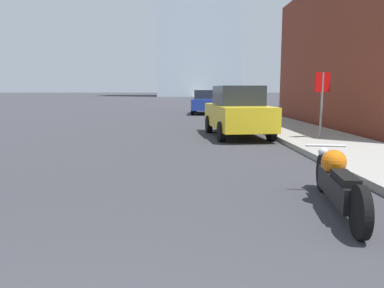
{
  "coord_description": "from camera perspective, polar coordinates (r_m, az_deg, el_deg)",
  "views": [
    {
      "loc": [
        0.93,
        -0.84,
        1.67
      ],
      "look_at": [
        1.19,
        6.17,
        0.65
      ],
      "focal_mm": 35.0,
      "sensor_mm": 36.0,
      "label": 1
    }
  ],
  "objects": [
    {
      "name": "parked_car_yellow",
      "position": [
        13.43,
        6.95,
        4.92
      ],
      "size": [
        2.08,
        4.35,
        1.8
      ],
      "rotation": [
        0.0,
        0.0,
        0.07
      ],
      "color": "gold",
      "rests_on": "ground_plane"
    },
    {
      "name": "sidewalk",
      "position": [
        41.12,
        4.28,
        6.08
      ],
      "size": [
        2.73,
        240.0,
        0.15
      ],
      "color": "gray",
      "rests_on": "ground_plane"
    },
    {
      "name": "stop_sign",
      "position": [
        12.38,
        19.2,
        7.29
      ],
      "size": [
        0.57,
        0.26,
        2.04
      ],
      "color": "slate",
      "rests_on": "sidewalk"
    },
    {
      "name": "pedestrian",
      "position": [
        19.01,
        10.62,
        6.19
      ],
      "size": [
        0.36,
        0.24,
        1.68
      ],
      "color": "#38383D",
      "rests_on": "sidewalk"
    },
    {
      "name": "motorcycle",
      "position": [
        5.63,
        21.26,
        -5.36
      ],
      "size": [
        0.74,
        2.63,
        0.8
      ],
      "rotation": [
        0.0,
        0.0,
        -0.17
      ],
      "color": "black",
      "rests_on": "ground_plane"
    },
    {
      "name": "parked_car_blue",
      "position": [
        26.07,
        2.21,
        6.44
      ],
      "size": [
        2.29,
        4.66,
        1.63
      ],
      "rotation": [
        0.0,
        0.0,
        -0.1
      ],
      "color": "#1E3899",
      "rests_on": "ground_plane"
    }
  ]
}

